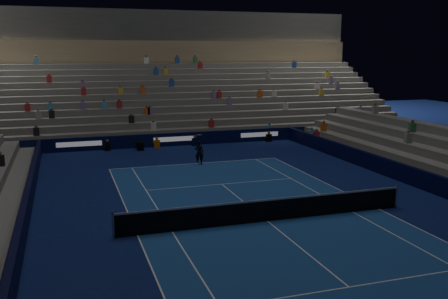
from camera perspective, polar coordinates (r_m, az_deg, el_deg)
name	(u,v)px	position (r m, az deg, el deg)	size (l,w,h in m)	color
ground	(267,221)	(21.53, 4.96, -8.13)	(90.00, 90.00, 0.00)	#0C184D
court_surface	(267,221)	(21.53, 4.96, -8.12)	(10.97, 23.77, 0.01)	navy
sponsor_barrier_far	(174,139)	(38.63, -5.70, 1.16)	(44.00, 0.25, 1.00)	black
sponsor_barrier_west	(21,235)	(19.91, -22.08, -9.01)	(0.25, 37.00, 1.00)	black
grandstand_main	(152,93)	(47.45, -8.19, 6.41)	(44.00, 15.20, 11.20)	slate
tennis_net	(268,210)	(21.37, 4.98, -6.85)	(12.90, 0.10, 1.10)	#B2B2B7
tennis_player	(199,153)	(31.97, -2.82, -0.35)	(0.56, 0.37, 1.54)	black
broadcast_camera	(140,146)	(37.25, -9.50, 0.42)	(0.48, 0.93, 0.63)	black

